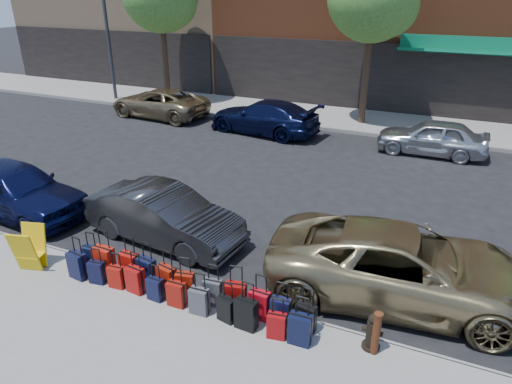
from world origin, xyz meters
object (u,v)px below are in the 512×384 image
at_px(car_near_0, 15,189).
at_px(streetlight, 108,11).
at_px(suitcase_front_5, 185,285).
at_px(fire_hydrant, 372,332).
at_px(car_near_1, 164,216).
at_px(car_far_0, 159,103).
at_px(car_far_2, 432,137).
at_px(car_near_2, 402,266).
at_px(car_far_1, 264,117).
at_px(bollard, 376,333).
at_px(display_rack, 30,249).

bearing_deg(car_near_0, streetlight, 31.65).
relative_size(suitcase_front_5, car_near_0, 0.20).
distance_m(fire_hydrant, car_near_1, 5.81).
bearing_deg(car_near_0, car_far_0, 17.04).
distance_m(car_far_0, car_far_2, 12.59).
distance_m(car_near_1, car_near_2, 5.72).
bearing_deg(suitcase_front_5, car_far_1, 93.25).
distance_m(streetlight, car_near_2, 20.72).
height_order(streetlight, car_near_0, streetlight).
bearing_deg(car_far_1, fire_hydrant, 38.81).
bearing_deg(bollard, display_rack, -176.51).
xyz_separation_m(suitcase_front_5, display_rack, (-3.67, -0.49, 0.21)).
bearing_deg(suitcase_front_5, car_near_1, 120.75).
distance_m(bollard, car_near_1, 5.91).
bearing_deg(display_rack, car_near_2, 2.81).
distance_m(suitcase_front_5, display_rack, 3.70).
distance_m(fire_hydrant, bollard, 0.17).
bearing_deg(fire_hydrant, car_near_2, 90.10).
relative_size(bollard, car_far_2, 0.21).
distance_m(car_near_0, car_far_1, 10.44).
xyz_separation_m(streetlight, bollard, (16.53, -13.65, -4.08)).
distance_m(car_near_0, car_far_0, 10.63).
height_order(streetlight, car_far_1, streetlight).
bearing_deg(car_near_2, bollard, 169.82).
relative_size(car_near_2, car_far_2, 1.36).
height_order(streetlight, car_far_2, streetlight).
bearing_deg(car_near_1, car_far_1, 14.18).
bearing_deg(suitcase_front_5, bollard, -12.44).
height_order(car_near_1, car_far_1, car_far_1).
bearing_deg(car_near_0, car_near_2, -83.66).
bearing_deg(car_near_2, streetlight, 49.02).
height_order(car_near_2, car_far_1, car_near_2).
bearing_deg(car_far_1, car_near_0, -10.56).
relative_size(car_far_1, car_far_2, 1.23).
relative_size(suitcase_front_5, car_near_1, 0.21).
xyz_separation_m(car_near_1, car_far_1, (-1.31, 9.48, 0.03)).
relative_size(car_near_1, car_far_2, 1.04).
xyz_separation_m(streetlight, fire_hydrant, (16.46, -13.54, -4.19)).
height_order(streetlight, suitcase_front_5, streetlight).
distance_m(car_near_1, car_far_1, 9.57).
distance_m(car_near_0, car_near_2, 10.33).
height_order(car_far_0, car_far_2, car_far_0).
distance_m(fire_hydrant, display_rack, 7.39).
height_order(display_rack, car_near_1, car_near_1).
bearing_deg(car_far_0, car_near_1, 39.68).
bearing_deg(fire_hydrant, car_near_0, 178.60).
xyz_separation_m(fire_hydrant, car_near_1, (-5.50, 1.87, 0.21)).
xyz_separation_m(suitcase_front_5, car_far_0, (-8.81, 11.87, 0.26)).
distance_m(suitcase_front_5, car_far_0, 14.78).
height_order(suitcase_front_5, car_far_2, car_far_2).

